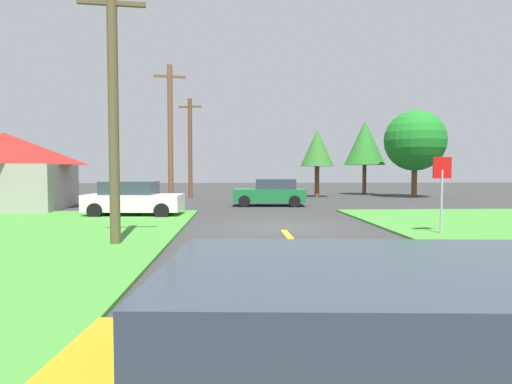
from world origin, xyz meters
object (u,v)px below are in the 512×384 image
Objects in this scene: stop_sign at (442,181)px; utility_pole_mid at (170,135)px; utility_pole_far at (190,147)px; pine_tree_center at (317,148)px; oak_tree_right at (415,141)px; parked_car_near_building at (133,199)px; barn at (5,171)px; oak_tree_left at (365,143)px; car_approaching_junction at (271,192)px; utility_pole_near at (113,111)px.

utility_pole_mid reaches higher than stop_sign.
utility_pole_far reaches higher than pine_tree_center.
utility_pole_mid is 1.17× the size of oak_tree_right.
stop_sign is at bearing -24.92° from parked_car_near_building.
utility_pole_mid is at bearing -137.81° from pine_tree_center.
barn is at bearing -135.50° from utility_pole_far.
stop_sign is 24.43m from oak_tree_left.
utility_pole_mid reaches higher than utility_pole_far.
car_approaching_junction is 0.55× the size of utility_pole_mid.
oak_tree_right is (19.00, 13.17, 3.69)m from parked_car_near_building.
utility_pole_near reaches higher than parked_car_near_building.
oak_tree_left is at bearing 34.43° from pine_tree_center.
car_approaching_junction is 0.64× the size of oak_tree_right.
stop_sign is at bearing -28.58° from barn.
utility_pole_near is at bearing -4.06° from stop_sign.
utility_pole_far is (-0.04, 20.93, 0.17)m from utility_pole_near.
utility_pole_far is at bearing 44.50° from barn.
car_approaching_junction is 15.51m from oak_tree_left.
utility_pole_far is (0.25, 8.47, -0.25)m from utility_pole_mid.
utility_pole_far is (-5.59, 7.48, 3.11)m from car_approaching_junction.
barn reaches higher than stop_sign.
utility_pole_near is at bearing -114.65° from pine_tree_center.
utility_pole_mid is at bearing -140.15° from oak_tree_left.
stop_sign is 12.87m from car_approaching_junction.
stop_sign is 0.47× the size of pine_tree_center.
oak_tree_right is at bearing -6.15° from pine_tree_center.
utility_pole_mid is at bearing 13.91° from car_approaching_junction.
utility_pole_near is 23.99m from pine_tree_center.
utility_pole_far is at bearing 90.11° from utility_pole_near.
oak_tree_right is (17.70, 0.04, 0.58)m from utility_pole_far.
barn is (-26.87, -9.06, -2.40)m from oak_tree_right.
oak_tree_right is at bearing -57.28° from oak_tree_left.
utility_pole_mid is at bearing 91.35° from utility_pole_near.
parked_car_near_building is at bearing -102.71° from utility_pole_mid.
parked_car_near_building is 0.83× the size of pine_tree_center.
utility_pole_near is (-10.03, -1.43, 1.96)m from stop_sign.
parked_car_near_building is at bearing 43.64° from car_approaching_junction.
pine_tree_center is (10.30, 9.33, -0.24)m from utility_pole_mid.
barn reaches higher than parked_car_near_building.
pine_tree_center is (-4.95, -3.39, -0.68)m from oak_tree_left.
car_approaching_junction is 8.91m from parked_car_near_building.
pine_tree_center is at bearing -113.77° from car_approaching_junction.
car_approaching_junction is 0.56× the size of barn.
pine_tree_center is at bearing 173.85° from oak_tree_right.
pine_tree_center is 21.69m from barn.
stop_sign is at bearing -89.92° from pine_tree_center.
pine_tree_center is at bearing 42.19° from utility_pole_mid.
utility_pole_mid is 9.17m from barn.
oak_tree_right reaches higher than parked_car_near_building.
utility_pole_near is (1.34, -7.81, 2.94)m from parked_car_near_building.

